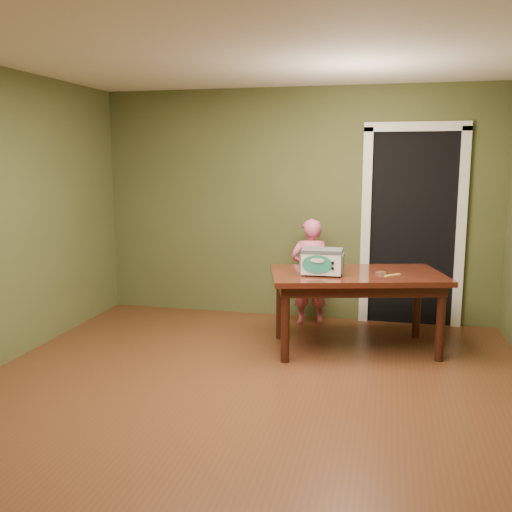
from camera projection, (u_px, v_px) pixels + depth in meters
The scene contains 8 objects.
floor at pixel (239, 402), 4.29m from camera, with size 5.00×5.00×0.00m, color #542D18.
room_shell at pixel (238, 174), 4.00m from camera, with size 4.52×5.02×2.61m.
doorway at pixel (411, 226), 6.49m from camera, with size 1.10×0.66×2.25m.
dining_table at pixel (356, 283), 5.40m from camera, with size 1.77×1.27×0.75m.
toy_oven at pixel (322, 261), 5.27m from camera, with size 0.40×0.27×0.24m.
baking_pan at pixel (381, 273), 5.32m from camera, with size 0.10×0.10×0.02m.
spatula at pixel (393, 275), 5.26m from camera, with size 0.18×0.03×0.01m, color #DEDA60.
child at pixel (310, 272), 6.25m from camera, with size 0.43×0.28×1.18m, color #F1638E.
Camera 1 is at (1.05, -3.91, 1.80)m, focal length 40.00 mm.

